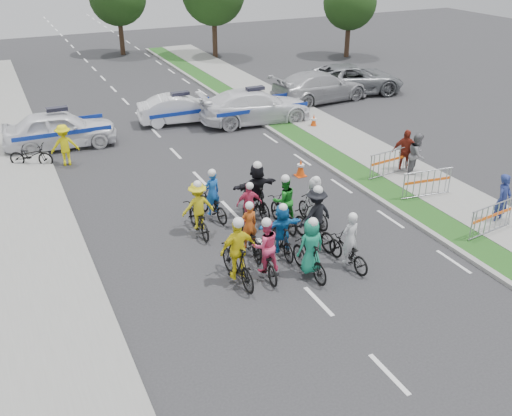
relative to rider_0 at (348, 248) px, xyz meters
name	(u,v)px	position (x,y,z in m)	size (l,w,h in m)	color
ground	(319,301)	(-1.64, -1.15, -0.59)	(90.00, 90.00, 0.00)	#28282B
curb_right	(368,192)	(3.46, 3.85, -0.53)	(0.20, 60.00, 0.12)	gray
grass_strip	(383,189)	(4.16, 3.85, -0.53)	(1.20, 60.00, 0.11)	#234D19
sidewalk_right	(422,181)	(5.96, 3.85, -0.52)	(2.40, 60.00, 0.13)	gray
sidewalk_left	(36,264)	(-8.14, 3.85, -0.52)	(3.00, 60.00, 0.13)	gray
rider_0	(348,248)	(0.00, 0.00, 0.00)	(0.76, 1.78, 1.77)	black
rider_1	(310,253)	(-1.24, 0.04, 0.14)	(0.80, 1.79, 1.86)	black
rider_2	(265,254)	(-2.36, 0.60, 0.10)	(0.82, 1.86, 1.85)	black
rider_3	(238,258)	(-3.19, 0.60, 0.19)	(1.05, 1.97, 2.05)	black
rider_4	(315,222)	(-0.22, 1.52, 0.19)	(1.20, 2.05, 2.01)	black
rider_5	(281,233)	(-1.45, 1.38, 0.15)	(1.39, 1.66, 1.74)	black
rider_6	(248,235)	(-2.24, 1.98, -0.02)	(0.65, 1.69, 1.71)	black
rider_7	(314,206)	(0.40, 2.63, 0.10)	(0.77, 1.71, 1.77)	black
rider_8	(283,208)	(-0.57, 2.91, 0.11)	(0.80, 1.87, 1.89)	black
rider_9	(249,210)	(-1.61, 3.32, 0.06)	(0.88, 1.63, 1.66)	black
rider_10	(198,213)	(-3.19, 3.70, 0.14)	(1.04, 1.84, 1.86)	black
rider_11	(256,193)	(-1.00, 4.03, 0.25)	(1.62, 1.93, 2.01)	black
rider_12	(212,202)	(-2.41, 4.51, 0.01)	(0.93, 1.85, 1.81)	black
police_car_0	(60,129)	(-5.94, 13.83, 0.23)	(1.94, 4.82, 1.64)	white
police_car_1	(181,109)	(-0.01, 14.88, 0.11)	(1.47, 4.22, 1.39)	white
police_car_2	(255,106)	(3.35, 13.35, 0.23)	(2.29, 5.64, 1.64)	white
civilian_sedan	(320,86)	(8.24, 15.28, 0.24)	(2.33, 5.73, 1.66)	#ADAEB2
civilian_suv	(352,79)	(10.80, 15.93, 0.25)	(2.78, 6.03, 1.68)	slate
spectator_0	(503,200)	(6.00, 0.09, 0.29)	(0.64, 0.42, 1.75)	navy
spectator_1	(417,155)	(6.12, 4.48, 0.28)	(0.84, 0.66, 1.74)	slate
spectator_2	(405,151)	(5.90, 4.95, 0.30)	(1.04, 0.43, 1.78)	maroon
marshal_hiviz	(64,145)	(-6.09, 11.52, 0.27)	(1.11, 0.64, 1.71)	yellow
barrier_0	(491,220)	(5.06, -0.41, -0.03)	(2.00, 0.50, 1.12)	#A5A8AD
barrier_1	(427,185)	(5.06, 2.61, -0.03)	(2.00, 0.50, 1.12)	#A5A8AD
barrier_2	(389,164)	(5.06, 4.79, -0.03)	(2.00, 0.50, 1.12)	#A5A8AD
cone_0	(301,168)	(2.03, 6.38, -0.25)	(0.40, 0.40, 0.70)	#F24C0C
cone_1	(314,121)	(5.52, 11.29, -0.25)	(0.40, 0.40, 0.70)	#F24C0C
parked_bike	(31,155)	(-7.40, 11.98, -0.11)	(0.63, 1.80, 0.94)	black
tree_2	(350,3)	(16.36, 24.85, 3.25)	(3.85, 3.85, 5.77)	#382619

